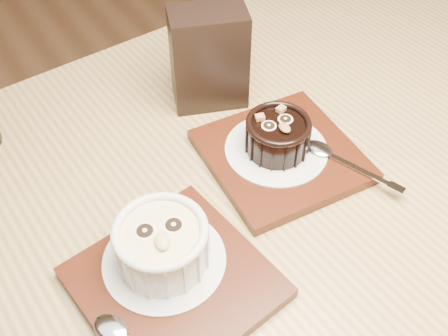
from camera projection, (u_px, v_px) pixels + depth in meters
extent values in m
cube|color=olive|center=(248.00, 227.00, 0.62)|extent=(1.25, 0.87, 0.04)
cylinder|color=olive|center=(330.00, 120.00, 1.31)|extent=(0.06, 0.06, 0.71)
cube|color=#44190B|center=(174.00, 282.00, 0.54)|extent=(0.20, 0.20, 0.01)
cylinder|color=silver|center=(164.00, 260.00, 0.55)|extent=(0.13, 0.13, 0.00)
cylinder|color=white|center=(162.00, 246.00, 0.53)|extent=(0.09, 0.09, 0.05)
cylinder|color=#DCCE86|center=(160.00, 233.00, 0.51)|extent=(0.08, 0.08, 0.00)
torus|color=white|center=(160.00, 231.00, 0.51)|extent=(0.10, 0.10, 0.01)
cylinder|color=black|center=(145.00, 231.00, 0.51)|extent=(0.02, 0.02, 0.00)
cylinder|color=black|center=(174.00, 225.00, 0.52)|extent=(0.02, 0.02, 0.00)
ellipsoid|color=#CEBB78|center=(162.00, 241.00, 0.50)|extent=(0.02, 0.03, 0.01)
cube|color=#44190B|center=(281.00, 156.00, 0.66)|extent=(0.20, 0.20, 0.01)
cylinder|color=silver|center=(276.00, 149.00, 0.66)|extent=(0.13, 0.13, 0.00)
cylinder|color=black|center=(277.00, 137.00, 0.65)|extent=(0.08, 0.08, 0.04)
cylinder|color=black|center=(279.00, 126.00, 0.63)|extent=(0.07, 0.07, 0.00)
torus|color=black|center=(279.00, 123.00, 0.63)|extent=(0.08, 0.08, 0.01)
cylinder|color=black|center=(269.00, 125.00, 0.63)|extent=(0.02, 0.02, 0.00)
cylinder|color=black|center=(285.00, 119.00, 0.64)|extent=(0.02, 0.02, 0.00)
ellipsoid|color=olive|center=(285.00, 128.00, 0.62)|extent=(0.01, 0.02, 0.01)
cube|color=#945D30|center=(260.00, 117.00, 0.63)|extent=(0.01, 0.01, 0.01)
cube|color=#945D30|center=(281.00, 109.00, 0.64)|extent=(0.01, 0.01, 0.01)
cube|color=black|center=(209.00, 58.00, 0.70)|extent=(0.12, 0.09, 0.14)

